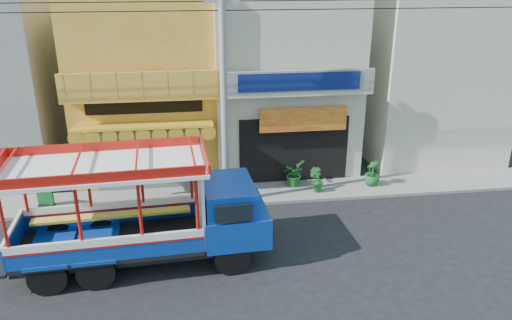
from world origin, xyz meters
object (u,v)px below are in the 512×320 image
at_px(songthaew_truck, 158,211).
at_px(utility_pole, 228,77).
at_px(potted_plant_b, 317,180).
at_px(green_sign, 45,196).
at_px(potted_plant_a, 293,173).
at_px(potted_plant_c, 373,172).

bearing_deg(songthaew_truck, utility_pole, 56.65).
xyz_separation_m(utility_pole, potted_plant_b, (3.55, 0.44, -4.41)).
height_order(utility_pole, songthaew_truck, utility_pole).
xyz_separation_m(green_sign, potted_plant_a, (9.76, 0.65, 0.11)).
xyz_separation_m(potted_plant_b, potted_plant_c, (2.47, 0.29, 0.06)).
xyz_separation_m(songthaew_truck, green_sign, (-4.51, 4.31, -1.23)).
relative_size(potted_plant_a, potted_plant_c, 0.94).
distance_m(potted_plant_b, potted_plant_c, 2.49).
relative_size(utility_pole, potted_plant_c, 24.87).
distance_m(green_sign, potted_plant_c, 13.03).
height_order(songthaew_truck, potted_plant_b, songthaew_truck).
bearing_deg(potted_plant_b, potted_plant_a, -6.25).
relative_size(green_sign, potted_plant_c, 0.90).
bearing_deg(utility_pole, songthaew_truck, -123.35).
relative_size(green_sign, potted_plant_a, 0.95).
height_order(songthaew_truck, green_sign, songthaew_truck).
height_order(utility_pole, potted_plant_a, utility_pole).
bearing_deg(green_sign, potted_plant_a, 3.81).
bearing_deg(utility_pole, potted_plant_b, 6.99).
xyz_separation_m(utility_pole, potted_plant_c, (6.02, 0.73, -4.35)).
bearing_deg(songthaew_truck, green_sign, 136.32).
height_order(green_sign, potted_plant_a, potted_plant_a).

